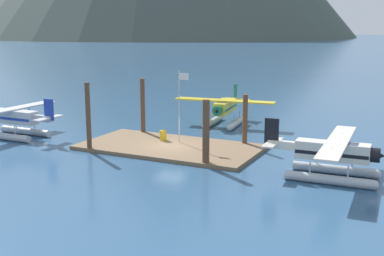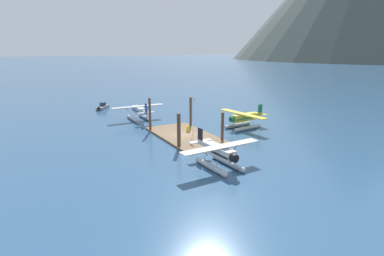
% 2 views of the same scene
% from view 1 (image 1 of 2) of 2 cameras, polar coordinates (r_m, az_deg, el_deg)
% --- Properties ---
extents(ground_plane, '(1200.00, 1200.00, 0.00)m').
position_cam_1_polar(ground_plane, '(41.27, -2.54, -2.42)').
color(ground_plane, '#2D5175').
extents(dock_platform, '(14.86, 7.81, 0.30)m').
position_cam_1_polar(dock_platform, '(41.23, -2.54, -2.22)').
color(dock_platform, brown).
rests_on(dock_platform, ground).
extents(piling_near_left, '(0.40, 0.40, 5.69)m').
position_cam_1_polar(piling_near_left, '(40.61, -11.94, 1.21)').
color(piling_near_left, brown).
rests_on(piling_near_left, ground).
extents(piling_near_right, '(0.52, 0.52, 4.94)m').
position_cam_1_polar(piling_near_right, '(35.57, 1.63, -0.63)').
color(piling_near_right, brown).
rests_on(piling_near_right, ground).
extents(piling_far_left, '(0.42, 0.42, 5.33)m').
position_cam_1_polar(piling_far_left, '(46.33, -5.73, 2.46)').
color(piling_far_left, brown).
rests_on(piling_far_left, ground).
extents(piling_far_right, '(0.42, 0.42, 4.47)m').
position_cam_1_polar(piling_far_right, '(41.84, 6.16, 0.85)').
color(piling_far_right, brown).
rests_on(piling_far_right, ground).
extents(flagpole, '(0.95, 0.10, 6.12)m').
position_cam_1_polar(flagpole, '(41.56, -1.36, 3.45)').
color(flagpole, silver).
rests_on(flagpole, dock_platform).
extents(fuel_drum, '(0.62, 0.62, 0.88)m').
position_cam_1_polar(fuel_drum, '(42.95, -3.37, -0.85)').
color(fuel_drum, gold).
rests_on(fuel_drum, dock_platform).
extents(seaplane_cream_stbd_aft, '(7.98, 10.45, 3.84)m').
position_cam_1_polar(seaplane_cream_stbd_aft, '(34.09, 15.99, -3.18)').
color(seaplane_cream_stbd_aft, '#B7BABF').
rests_on(seaplane_cream_stbd_aft, ground).
extents(seaplane_yellow_bow_centre, '(10.49, 7.95, 3.84)m').
position_cam_1_polar(seaplane_yellow_bow_centre, '(50.90, 3.85, 2.08)').
color(seaplane_yellow_bow_centre, '#B7BABF').
rests_on(seaplane_yellow_bow_centre, ground).
extents(seaplane_silver_port_aft, '(7.98, 10.40, 3.84)m').
position_cam_1_polar(seaplane_silver_port_aft, '(48.06, -19.90, 0.83)').
color(seaplane_silver_port_aft, '#B7BABF').
rests_on(seaplane_silver_port_aft, ground).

